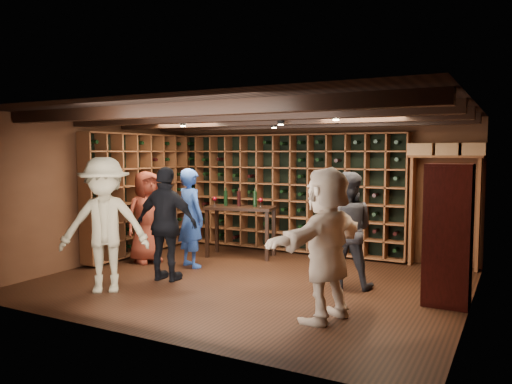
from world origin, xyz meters
The scene contains 13 objects.
ground centered at (0.00, 0.00, 0.00)m, with size 6.00×6.00×0.00m, color black.
room_shell centered at (0.00, 0.05, 2.42)m, with size 6.00×6.00×6.00m.
wine_rack_back centered at (-0.52, 2.33, 1.15)m, with size 4.65×0.30×2.20m.
wine_rack_left centered at (-2.83, 0.82, 1.15)m, with size 0.30×2.65×2.20m.
crate_shelf centered at (2.41, 2.32, 1.57)m, with size 1.20×0.32×2.07m.
display_cabinet centered at (2.71, 0.20, 0.86)m, with size 0.55×0.50×1.75m.
man_blue_shirt centered at (-1.36, 0.40, 0.83)m, with size 0.60×0.40×1.65m, color navy.
man_grey_suit centered at (1.34, 0.39, 0.82)m, with size 0.80×0.62×1.65m, color black.
guest_red_floral centered at (-2.23, 0.32, 0.80)m, with size 0.78×0.51×1.60m, color maroon.
guest_woman_black centered at (-1.14, -0.51, 0.85)m, with size 1.00×0.42×1.71m, color black.
guest_khaki centered at (-1.53, -1.39, 0.93)m, with size 1.20×0.69×1.85m, color #817559.
guest_beige centered at (1.57, -1.07, 0.88)m, with size 1.63×0.52×1.76m, color tan.
tasting_table centered at (-1.02, 1.50, 0.81)m, with size 1.34×0.86×1.21m.
Camera 1 is at (3.49, -6.40, 1.93)m, focal length 35.00 mm.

